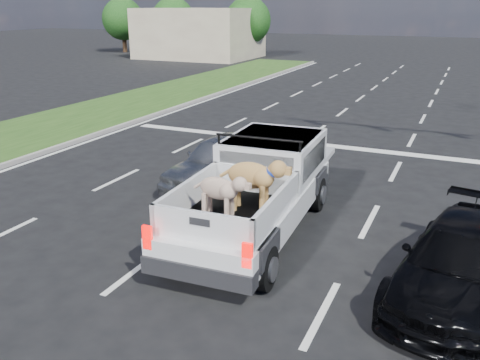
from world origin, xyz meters
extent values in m
plane|color=black|center=(0.00, 0.00, 0.00)|extent=(160.00, 160.00, 0.00)
cube|color=silver|center=(-5.25, 6.00, 0.01)|extent=(0.12, 60.00, 0.01)
cube|color=silver|center=(-1.75, 6.00, 0.01)|extent=(0.12, 60.00, 0.01)
cube|color=silver|center=(1.75, 6.00, 0.01)|extent=(0.12, 60.00, 0.01)
cube|color=silver|center=(-8.80, 6.00, 0.01)|extent=(0.15, 60.00, 0.01)
cube|color=silver|center=(0.00, 10.00, 0.01)|extent=(17.00, 0.45, 0.01)
cube|color=#224715|center=(-11.50, 6.00, 0.05)|extent=(5.00, 60.00, 0.10)
cube|color=gray|center=(-9.05, 6.00, 0.07)|extent=(0.15, 60.00, 0.14)
cube|color=beige|center=(-20.00, 36.00, 2.20)|extent=(10.00, 8.00, 4.40)
cylinder|color=#332114|center=(-30.00, 38.00, 1.08)|extent=(0.44, 0.44, 2.16)
sphere|color=#133D10|center=(-30.00, 38.00, 3.30)|extent=(4.20, 4.20, 4.20)
cylinder|color=#332114|center=(-24.00, 38.00, 1.08)|extent=(0.44, 0.44, 2.16)
sphere|color=#133D10|center=(-24.00, 38.00, 3.30)|extent=(4.20, 4.20, 4.20)
cylinder|color=#332114|center=(-16.00, 38.00, 1.08)|extent=(0.44, 0.44, 2.16)
sphere|color=#133D10|center=(-16.00, 38.00, 3.30)|extent=(4.20, 4.20, 4.20)
cylinder|color=black|center=(-1.18, 0.25, 0.39)|extent=(0.33, 0.80, 0.79)
cylinder|color=black|center=(0.62, 0.34, 0.39)|extent=(0.33, 0.80, 0.79)
cylinder|color=black|center=(-1.37, 4.08, 0.39)|extent=(0.33, 0.80, 0.79)
cylinder|color=black|center=(0.43, 4.17, 0.39)|extent=(0.33, 0.80, 0.79)
cube|color=silver|center=(-0.38, 2.26, 0.68)|extent=(2.25, 5.59, 0.54)
cube|color=silver|center=(-0.44, 3.55, 1.40)|extent=(2.03, 2.48, 0.89)
cube|color=black|center=(-0.38, 2.38, 1.43)|extent=(1.61, 0.11, 0.64)
cylinder|color=black|center=(-0.39, 2.52, 2.05)|extent=(1.87, 0.15, 0.05)
cube|color=black|center=(-0.32, 1.04, 0.92)|extent=(1.98, 2.74, 0.06)
cube|color=silver|center=(-1.20, 1.00, 1.22)|extent=(0.22, 2.65, 0.54)
cube|color=silver|center=(0.56, 1.09, 1.22)|extent=(0.22, 2.65, 0.54)
cube|color=silver|center=(-0.25, -0.24, 1.22)|extent=(1.85, 0.18, 0.54)
cube|color=red|center=(-1.12, -0.50, 0.99)|extent=(0.17, 0.07, 0.42)
cube|color=red|center=(0.64, -0.41, 0.99)|extent=(0.17, 0.07, 0.42)
cube|color=black|center=(-0.24, -0.38, 0.50)|extent=(2.01, 0.41, 0.31)
imported|color=#A4A7AB|center=(-2.35, 4.85, 0.69)|extent=(2.17, 4.23, 1.38)
imported|color=black|center=(3.67, 1.48, 0.62)|extent=(2.47, 4.50, 1.24)
camera|label=1|loc=(3.41, -6.82, 4.61)|focal=38.00mm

